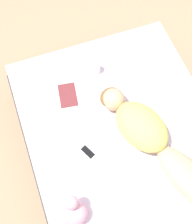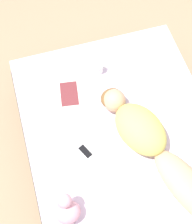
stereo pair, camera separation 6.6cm
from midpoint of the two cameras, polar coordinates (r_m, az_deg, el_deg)
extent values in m
plane|color=#9E8466|center=(3.02, 3.83, -8.55)|extent=(12.00, 12.00, 0.00)
cube|color=#383333|center=(2.84, 4.06, -7.42)|extent=(1.56, 2.03, 0.38)
cube|color=silver|center=(2.57, 4.47, -5.42)|extent=(1.50, 1.97, 0.19)
ellipsoid|color=#D1C660|center=(2.40, 7.54, -2.65)|extent=(0.47, 0.56, 0.24)
ellipsoid|color=brown|center=(2.51, 2.13, 2.68)|extent=(0.24, 0.23, 0.10)
sphere|color=tan|center=(2.51, 2.47, 2.27)|extent=(0.19, 0.19, 0.19)
cube|color=silver|center=(2.65, -10.67, 2.16)|extent=(0.27, 0.36, 0.01)
cube|color=silver|center=(2.64, -5.89, 3.01)|extent=(0.27, 0.36, 0.01)
cube|color=maroon|center=(2.63, -5.90, 3.06)|extent=(0.18, 0.25, 0.00)
cylinder|color=white|center=(2.72, -0.75, 8.07)|extent=(0.08, 0.08, 0.09)
cylinder|color=black|center=(2.68, -0.76, 8.54)|extent=(0.07, 0.07, 0.01)
torus|color=white|center=(2.72, 0.15, 8.33)|extent=(0.05, 0.01, 0.05)
cube|color=silver|center=(2.43, -2.28, -7.37)|extent=(0.12, 0.15, 0.01)
cube|color=black|center=(2.42, -2.29, -7.33)|extent=(0.09, 0.12, 0.00)
ellipsoid|color=#DB9EB2|center=(2.26, -4.74, -18.12)|extent=(0.18, 0.16, 0.15)
sphere|color=#DB9EB2|center=(2.16, -5.48, -16.20)|extent=(0.10, 0.10, 0.10)
camera|label=1|loc=(0.03, -90.76, -1.58)|focal=50.00mm
camera|label=2|loc=(0.03, 89.24, 1.58)|focal=50.00mm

